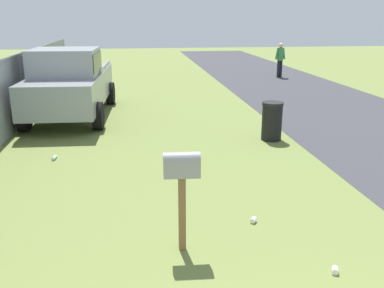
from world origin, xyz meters
TOP-DOWN VIEW (x-y plane):
  - mailbox at (3.76, 0.52)m, footprint 0.23×0.47m
  - pickup_truck at (11.82, 3.02)m, footprint 5.38×2.40m
  - trash_bin at (8.64, -2.25)m, footprint 0.52×0.52m
  - pedestrian at (19.37, -6.09)m, footprint 0.30×0.56m
  - fence_section at (10.01, 4.32)m, footprint 19.00×0.07m
  - litter_cup_near_hydrant at (2.96, -1.25)m, footprint 0.12×0.11m
  - litter_bottle_far_scatter at (7.79, 2.88)m, footprint 0.23×0.09m
  - litter_cup_midfield_a at (4.37, -0.62)m, footprint 0.13×0.12m

SIDE VIEW (x-z plane):
  - litter_bottle_far_scatter at x=7.79m, z-range 0.00..0.07m
  - litter_cup_near_hydrant at x=2.96m, z-range 0.00..0.08m
  - litter_cup_midfield_a at x=4.37m, z-range 0.00..0.08m
  - trash_bin at x=8.64m, z-range 0.00..0.96m
  - pedestrian at x=19.37m, z-range 0.13..1.83m
  - fence_section at x=10.01m, z-range 0.07..2.04m
  - mailbox at x=3.76m, z-range 0.40..1.76m
  - pickup_truck at x=11.82m, z-range 0.06..2.15m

